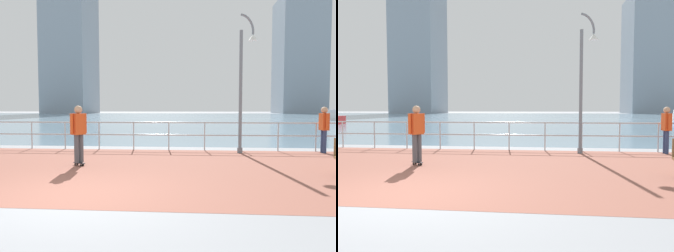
# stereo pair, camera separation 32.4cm
# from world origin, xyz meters

# --- Properties ---
(ground) EXTENTS (220.00, 220.00, 0.00)m
(ground) POSITION_xyz_m (0.00, 40.00, 0.00)
(ground) COLOR gray
(brick_paving) EXTENTS (28.00, 7.35, 0.01)m
(brick_paving) POSITION_xyz_m (0.00, 3.01, 0.00)
(brick_paving) COLOR #935647
(brick_paving) RESTS_ON ground
(harbor_water) EXTENTS (180.00, 88.00, 0.00)m
(harbor_water) POSITION_xyz_m (0.00, 51.68, 0.00)
(harbor_water) COLOR #6B899E
(harbor_water) RESTS_ON ground
(waterfront_railing) EXTENTS (25.25, 0.06, 1.11)m
(waterfront_railing) POSITION_xyz_m (0.00, 6.68, 0.77)
(waterfront_railing) COLOR #B2BCC1
(waterfront_railing) RESTS_ON ground
(lamppost) EXTENTS (0.74, 0.55, 5.05)m
(lamppost) POSITION_xyz_m (4.22, 6.17, 2.79)
(lamppost) COLOR slate
(lamppost) RESTS_ON ground
(skateboarder) EXTENTS (0.40, 0.51, 1.72)m
(skateboarder) POSITION_xyz_m (-0.91, 3.14, 1.03)
(skateboarder) COLOR black
(skateboarder) RESTS_ON ground
(bystander) EXTENTS (0.26, 0.55, 1.70)m
(bystander) POSITION_xyz_m (7.14, 6.33, 1.00)
(bystander) COLOR navy
(bystander) RESTS_ON ground
(tower_steel) EXTENTS (14.12, 17.55, 43.75)m
(tower_steel) POSITION_xyz_m (-38.46, 97.28, 21.04)
(tower_steel) COLOR #8493A3
(tower_steel) RESTS_ON ground
(tower_slate) EXTENTS (13.63, 15.53, 39.26)m
(tower_slate) POSITION_xyz_m (36.97, 100.60, 18.80)
(tower_slate) COLOR #8493A3
(tower_slate) RESTS_ON ground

